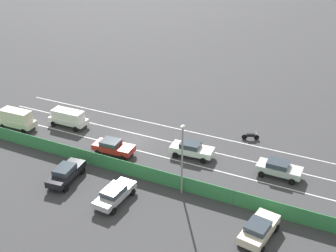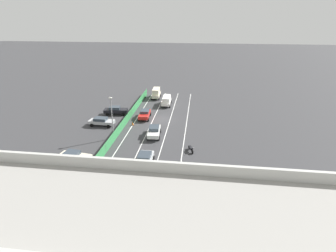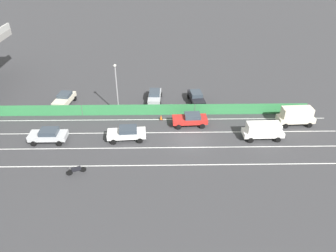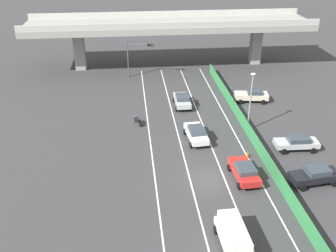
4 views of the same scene
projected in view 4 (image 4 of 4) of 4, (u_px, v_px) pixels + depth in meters
The scene contains 18 objects.
ground_plane at pixel (207, 179), 35.24m from camera, with size 300.00×300.00×0.00m, color #38383A.
lane_line_left_edge at pixel (151, 147), 40.37m from camera, with size 0.14×48.66×0.01m, color silver.
lane_line_mid_left at pixel (181, 146), 40.67m from camera, with size 0.14×48.66×0.01m, color silver.
lane_line_mid_right at pixel (210, 144), 40.96m from camera, with size 0.14×48.66×0.01m, color silver.
lane_line_right_edge at pixel (240, 142), 41.26m from camera, with size 0.14×48.66×0.01m, color silver.
elevated_overpass at pixel (169, 27), 60.97m from camera, with size 45.60×8.97×8.19m.
green_fence at pixel (252, 136), 41.03m from camera, with size 0.10×44.76×1.52m.
car_sedan_silver at pixel (182, 100), 49.17m from camera, with size 2.05×4.26×1.60m.
car_sedan_red at pixel (244, 171), 34.88m from camera, with size 2.25×4.42×1.55m.
car_sedan_white at pixel (196, 133), 41.27m from camera, with size 2.30×4.56×1.61m.
car_van_white at pixel (234, 236), 27.20m from camera, with size 2.05×4.72×1.99m.
motorcycle at pixel (138, 121), 44.89m from camera, with size 0.91×1.84×0.93m.
parked_sedan_dark at pixel (315, 175), 34.28m from camera, with size 4.75×2.35×1.63m.
parked_wagon_silver at pixel (297, 142), 39.55m from camera, with size 4.57×2.08×1.53m.
parked_sedan_cream at pixel (252, 95), 50.56m from camera, with size 4.57×2.55×1.62m.
traffic_light at pixel (137, 53), 57.38m from camera, with size 4.01×1.28×5.45m.
street_lamp at pixel (251, 96), 41.81m from camera, with size 0.60×0.36×6.93m.
traffic_cone at pixel (248, 154), 38.50m from camera, with size 0.47×0.47×0.67m.
Camera 4 is at (-6.64, -28.39, 20.72)m, focal length 40.72 mm.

